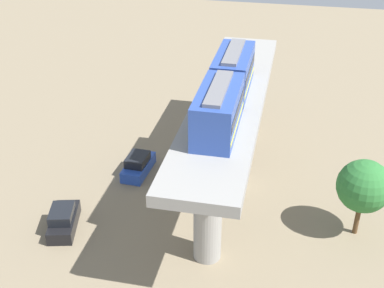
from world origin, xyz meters
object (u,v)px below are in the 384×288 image
parked_car_black (63,220)px  tree_near_viaduct (364,186)px  train (226,89)px  parked_car_blue (138,165)px

parked_car_black → tree_near_viaduct: size_ratio=0.75×
train → parked_car_black: size_ratio=3.00×
parked_car_black → tree_near_viaduct: tree_near_viaduct is taller
parked_car_black → tree_near_viaduct: 21.84m
train → tree_near_viaduct: 11.81m
train → parked_car_blue: (7.82, -2.48, -8.96)m
train → parked_car_blue: bearing=-17.6°
tree_near_viaduct → parked_car_blue: bearing=-13.9°
train → parked_car_black: (10.99, 5.96, -8.96)m
parked_car_black → tree_near_viaduct: bearing=176.6°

